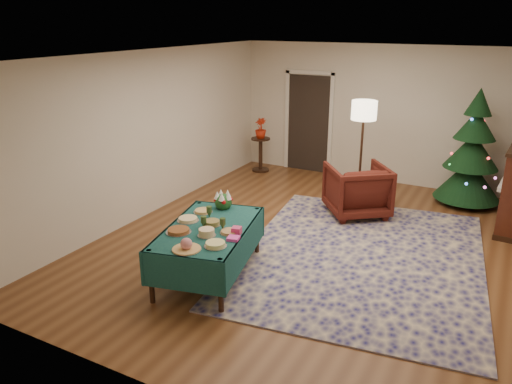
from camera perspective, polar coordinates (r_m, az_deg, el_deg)
The scene contains 23 objects.
room_shell at distance 6.98m, azimuth 7.40°, elevation 4.06°, with size 7.00×7.00×7.00m.
doorway at distance 10.76m, azimuth 6.03°, elevation 8.12°, with size 1.08×0.04×2.16m.
rug at distance 7.20m, azimuth 11.97°, elevation -7.17°, with size 3.20×4.20×0.02m, color #161653.
buffet_table at distance 6.36m, azimuth -5.45°, elevation -5.15°, with size 1.39×1.93×0.68m.
platter_0 at distance 5.72m, azimuth -7.96°, elevation -6.09°, with size 0.34×0.34×0.15m.
platter_1 at distance 5.78m, azimuth -4.66°, elevation -5.99°, with size 0.26×0.26×0.06m.
platter_2 at distance 6.19m, azimuth -8.85°, elevation -4.41°, with size 0.31×0.31×0.05m.
platter_3 at distance 6.05m, azimuth -5.66°, elevation -4.64°, with size 0.22×0.22×0.09m.
platter_4 at distance 6.11m, azimuth -3.03°, elevation -4.58°, with size 0.24×0.24×0.04m.
platter_5 at distance 6.52m, azimuth -7.78°, elevation -3.12°, with size 0.28×0.28×0.05m.
platter_6 at distance 6.35m, azimuth -5.07°, elevation -3.55°, with size 0.23×0.23×0.07m.
platter_7 at distance 6.77m, azimuth -6.08°, elevation -2.20°, with size 0.26×0.26×0.04m.
goblet_0 at distance 6.57m, azimuth -5.37°, elevation -2.25°, with size 0.07×0.07×0.16m.
goblet_1 at distance 6.17m, azimuth -3.82°, elevation -3.65°, with size 0.07×0.07×0.16m.
goblet_2 at distance 6.25m, azimuth -6.01°, elevation -3.42°, with size 0.07×0.07×0.16m.
napkin_stack at distance 5.94m, azimuth -2.60°, elevation -5.31°, with size 0.14×0.14×0.04m, color #ED41B4.
gift_box at distance 6.07m, azimuth -2.24°, elevation -4.44°, with size 0.11×0.11×0.09m, color #D13A6E.
centerpiece at distance 6.86m, azimuth -3.76°, elevation -0.94°, with size 0.24×0.25×0.28m.
armchair at distance 8.50m, azimuth 11.48°, elevation 0.48°, with size 0.93×0.87×0.96m, color #46150F.
floor_lamp at distance 8.95m, azimuth 12.21°, elevation 8.43°, with size 0.44×0.44×1.82m.
side_table at distance 10.82m, azimuth 0.53°, elevation 4.25°, with size 0.41×0.41×0.73m.
potted_plant at distance 10.70m, azimuth 0.53°, elevation 6.81°, with size 0.24×0.43×0.24m, color #B8240D.
christmas_tree at distance 9.51m, azimuth 23.45°, elevation 4.07°, with size 1.38×1.38×2.06m.
Camera 1 is at (2.34, -6.32, 3.17)m, focal length 35.00 mm.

